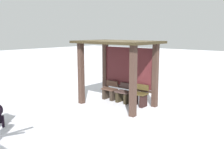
{
  "coord_description": "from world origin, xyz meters",
  "views": [
    {
      "loc": [
        5.36,
        -6.78,
        2.58
      ],
      "look_at": [
        0.35,
        -0.72,
        1.25
      ],
      "focal_mm": 39.64,
      "sensor_mm": 36.0,
      "label": 1
    }
  ],
  "objects_px": {
    "bus_shelter": "(120,58)",
    "bench_left_inside": "(110,92)",
    "bench_right_inside": "(139,98)",
    "bench_center_inside": "(124,95)"
  },
  "relations": [
    {
      "from": "bus_shelter",
      "to": "bench_left_inside",
      "type": "bearing_deg",
      "value": 162.58
    },
    {
      "from": "bench_center_inside",
      "to": "bench_left_inside",
      "type": "bearing_deg",
      "value": -179.96
    },
    {
      "from": "bench_left_inside",
      "to": "bench_right_inside",
      "type": "bearing_deg",
      "value": -0.02
    },
    {
      "from": "bus_shelter",
      "to": "bench_right_inside",
      "type": "bearing_deg",
      "value": 17.38
    },
    {
      "from": "bus_shelter",
      "to": "bench_center_inside",
      "type": "distance_m",
      "value": 1.42
    },
    {
      "from": "bench_right_inside",
      "to": "bench_left_inside",
      "type": "bearing_deg",
      "value": 179.98
    },
    {
      "from": "bus_shelter",
      "to": "bench_center_inside",
      "type": "height_order",
      "value": "bus_shelter"
    },
    {
      "from": "bench_right_inside",
      "to": "bus_shelter",
      "type": "bearing_deg",
      "value": -162.62
    },
    {
      "from": "bench_left_inside",
      "to": "bench_center_inside",
      "type": "relative_size",
      "value": 1.0
    },
    {
      "from": "bus_shelter",
      "to": "bench_right_inside",
      "type": "height_order",
      "value": "bus_shelter"
    }
  ]
}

